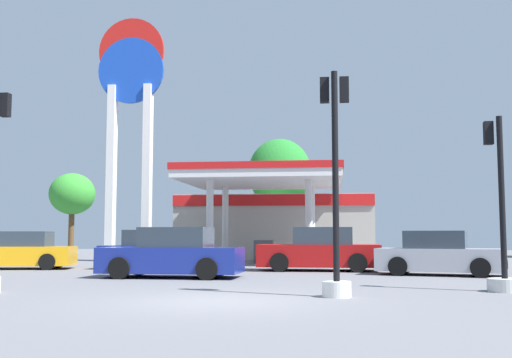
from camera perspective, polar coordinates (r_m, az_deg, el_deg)
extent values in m
plane|color=slate|center=(12.73, -3.56, -11.26)|extent=(90.00, 90.00, 0.00)
cube|color=#ADA89E|center=(36.16, 1.95, -4.51)|extent=(10.96, 5.91, 3.58)
cube|color=red|center=(33.22, 1.47, -1.96)|extent=(10.96, 0.12, 0.60)
cube|color=white|center=(29.39, 0.73, -0.10)|extent=(7.38, 7.33, 0.35)
cube|color=red|center=(29.42, 0.73, 0.53)|extent=(7.48, 7.43, 0.30)
cylinder|color=silver|center=(27.63, -4.31, -4.06)|extent=(0.32, 0.32, 3.79)
cylinder|color=silver|center=(27.10, 4.92, -4.03)|extent=(0.32, 0.32, 3.79)
cylinder|color=silver|center=(31.59, -2.87, -4.21)|extent=(0.32, 0.32, 3.79)
cylinder|color=silver|center=(31.13, 5.20, -4.18)|extent=(0.32, 0.32, 3.79)
cube|color=#4C4C51|center=(29.28, 0.73, -6.77)|extent=(0.90, 0.60, 1.10)
cube|color=white|center=(32.81, -13.27, 0.60)|extent=(0.40, 0.56, 9.18)
cube|color=white|center=(32.20, -10.05, 0.65)|extent=(0.40, 0.56, 9.18)
cylinder|color=blue|center=(33.46, -11.50, 9.83)|extent=(3.50, 0.22, 3.50)
cylinder|color=red|center=(33.77, -11.46, 11.54)|extent=(3.50, 0.22, 3.50)
cube|color=white|center=(33.65, -11.45, 10.66)|extent=(3.22, 0.08, 0.63)
cylinder|color=black|center=(22.45, 20.25, -7.52)|extent=(0.67, 0.37, 0.63)
cylinder|color=black|center=(20.76, 20.09, -7.74)|extent=(0.67, 0.37, 0.63)
cylinder|color=black|center=(22.69, 13.71, -7.67)|extent=(0.67, 0.37, 0.63)
cylinder|color=black|center=(21.02, 13.02, -7.89)|extent=(0.67, 0.37, 0.63)
cube|color=#B2B2BA|center=(21.69, 16.74, -7.17)|extent=(4.45, 2.75, 0.75)
cube|color=#2D3842|center=(21.69, 16.31, -5.46)|extent=(2.30, 2.00, 0.63)
cube|color=black|center=(21.59, 22.16, -7.30)|extent=(0.54, 1.62, 0.24)
cylinder|color=black|center=(25.17, -18.79, -7.28)|extent=(0.66, 0.34, 0.63)
cylinder|color=black|center=(26.82, -17.87, -7.17)|extent=(0.66, 0.34, 0.63)
cube|color=orange|center=(26.33, -21.03, -6.66)|extent=(4.40, 2.51, 0.75)
cube|color=#2D3842|center=(26.27, -20.67, -5.26)|extent=(2.23, 1.89, 0.63)
cylinder|color=black|center=(25.41, -5.67, -7.48)|extent=(0.67, 0.25, 0.66)
cylinder|color=black|center=(23.71, -6.79, -7.64)|extent=(0.67, 0.25, 0.66)
cylinder|color=black|center=(26.23, -11.35, -7.34)|extent=(0.67, 0.25, 0.66)
cylinder|color=black|center=(24.59, -12.83, -7.46)|extent=(0.67, 0.25, 0.66)
cube|color=navy|center=(24.95, -9.18, -6.99)|extent=(4.38, 1.99, 0.78)
cube|color=#2D3842|center=(24.98, -9.49, -5.43)|extent=(2.12, 1.69, 0.66)
cube|color=black|center=(24.36, -4.43, -7.35)|extent=(0.20, 1.72, 0.25)
cylinder|color=black|center=(19.42, -12.53, -8.07)|extent=(0.68, 0.25, 0.67)
cylinder|color=black|center=(21.12, -10.75, -7.86)|extent=(0.68, 0.25, 0.67)
cylinder|color=black|center=(18.62, -4.56, -8.30)|extent=(0.68, 0.25, 0.67)
cylinder|color=black|center=(20.38, -3.39, -8.04)|extent=(0.68, 0.25, 0.67)
cube|color=navy|center=(19.83, -7.84, -7.44)|extent=(4.46, 1.97, 0.80)
cube|color=#2D3842|center=(19.77, -7.38, -5.44)|extent=(2.15, 1.70, 0.67)
cube|color=black|center=(20.55, -13.70, -7.59)|extent=(0.17, 1.76, 0.25)
cylinder|color=black|center=(22.70, 2.18, -7.73)|extent=(0.70, 0.24, 0.70)
cylinder|color=black|center=(24.56, 2.59, -7.54)|extent=(0.70, 0.24, 0.70)
cylinder|color=black|center=(22.62, 9.40, -7.67)|extent=(0.70, 0.24, 0.70)
cylinder|color=black|center=(24.48, 9.26, -7.48)|extent=(0.70, 0.24, 0.70)
cube|color=#A51111|center=(23.54, 5.85, -7.06)|extent=(4.58, 1.95, 0.83)
cube|color=#2D3842|center=(23.52, 6.23, -5.31)|extent=(2.19, 1.71, 0.70)
cube|color=black|center=(23.72, 0.40, -7.36)|extent=(0.15, 1.82, 0.26)
cylinder|color=silver|center=(15.94, 22.09, -9.11)|extent=(0.82, 0.82, 0.31)
cylinder|color=black|center=(15.93, 21.83, -1.51)|extent=(0.14, 0.14, 3.91)
cube|color=black|center=(16.19, 20.74, 4.00)|extent=(0.21, 0.20, 0.57)
sphere|color=red|center=(16.34, 20.62, 4.56)|extent=(0.15, 0.15, 0.15)
sphere|color=#D89E0C|center=(16.31, 20.64, 3.93)|extent=(0.15, 0.15, 0.15)
sphere|color=green|center=(16.28, 20.66, 3.31)|extent=(0.15, 0.15, 0.15)
cube|color=black|center=(16.05, -22.22, 6.37)|extent=(0.21, 0.20, 0.57)
sphere|color=red|center=(16.19, -21.98, 6.91)|extent=(0.15, 0.15, 0.15)
sphere|color=#D89E0C|center=(16.15, -22.00, 6.28)|extent=(0.15, 0.15, 0.15)
sphere|color=green|center=(16.12, -22.02, 5.66)|extent=(0.15, 0.15, 0.15)
cylinder|color=silver|center=(13.67, 7.50, -10.10)|extent=(0.63, 0.63, 0.34)
cylinder|color=black|center=(13.69, 7.37, 0.39)|extent=(0.14, 0.14, 4.66)
cube|color=black|center=(14.16, 6.38, 8.18)|extent=(0.21, 0.20, 0.57)
sphere|color=red|center=(14.33, 6.37, 8.76)|extent=(0.15, 0.15, 0.15)
sphere|color=#D89E0C|center=(14.28, 6.38, 8.06)|extent=(0.15, 0.15, 0.15)
sphere|color=green|center=(14.24, 6.39, 7.36)|extent=(0.15, 0.15, 0.15)
cube|color=black|center=(14.17, 8.17, 8.20)|extent=(0.21, 0.20, 0.57)
sphere|color=red|center=(14.33, 8.15, 8.78)|extent=(0.15, 0.15, 0.15)
sphere|color=#D89E0C|center=(14.29, 8.16, 8.08)|extent=(0.15, 0.15, 0.15)
sphere|color=green|center=(14.25, 8.17, 7.38)|extent=(0.15, 0.15, 0.15)
cylinder|color=brown|center=(44.59, -16.76, -4.78)|extent=(0.39, 0.39, 3.03)
ellipsoid|color=green|center=(44.69, -16.67, -1.33)|extent=(3.15, 3.15, 2.88)
cylinder|color=brown|center=(40.95, 2.23, -4.36)|extent=(0.33, 0.33, 3.91)
ellipsoid|color=#257D2C|center=(41.16, 2.21, 0.57)|extent=(4.22, 4.22, 4.57)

